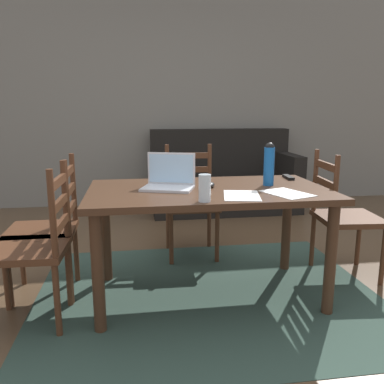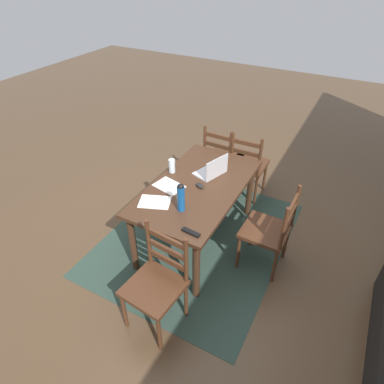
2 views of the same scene
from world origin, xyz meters
TOP-DOWN VIEW (x-y plane):
  - ground_plane at (0.00, 0.00)m, footprint 14.00×14.00m
  - area_rug at (0.00, 0.00)m, footprint 2.32×1.89m
  - dining_table at (0.00, 0.00)m, footprint 1.55×0.87m
  - chair_left_near at (-1.06, -0.18)m, footprint 0.45×0.45m
  - chair_left_far at (-1.06, 0.17)m, footprint 0.44×0.44m
  - chair_far_head at (0.00, 0.81)m, footprint 0.45×0.45m
  - chair_right_far at (1.06, 0.18)m, footprint 0.48×0.48m
  - laptop at (-0.25, 0.05)m, footprint 0.37×0.31m
  - water_bottle at (0.42, 0.05)m, footprint 0.07×0.07m
  - drinking_glass at (-0.09, -0.36)m, footprint 0.07×0.07m
  - computer_mouse at (0.02, 0.04)m, footprint 0.09×0.12m
  - tv_remote at (0.66, 0.28)m, footprint 0.06×0.17m
  - paper_stack_left at (0.15, -0.25)m, footprint 0.27×0.33m
  - paper_stack_right at (0.45, -0.23)m, footprint 0.30×0.35m

SIDE VIEW (x-z plane):
  - ground_plane at x=0.00m, z-range 0.00..0.00m
  - area_rug at x=0.00m, z-range 0.00..0.01m
  - chair_left_near at x=-1.06m, z-range -0.01..0.94m
  - chair_left_far at x=-1.06m, z-range -0.01..0.94m
  - chair_far_head at x=0.00m, z-range -0.01..0.94m
  - chair_right_far at x=1.06m, z-range -0.01..0.94m
  - dining_table at x=0.00m, z-range 0.28..1.02m
  - paper_stack_left at x=0.15m, z-range 0.75..0.75m
  - paper_stack_right at x=0.45m, z-range 0.75..0.75m
  - tv_remote at x=0.66m, z-range 0.75..0.77m
  - computer_mouse at x=0.02m, z-range 0.75..0.78m
  - laptop at x=-0.25m, z-range 0.69..0.92m
  - drinking_glass at x=-0.09m, z-range 0.75..0.90m
  - water_bottle at x=0.42m, z-range 0.75..1.04m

